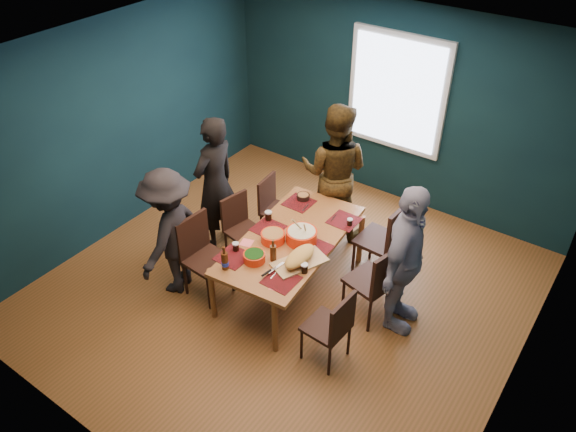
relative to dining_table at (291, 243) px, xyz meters
The scene contains 26 objects.
room 0.75m from the dining_table, 95.17° to the left, with size 5.01×5.01×2.71m.
dining_table is the anchor object (origin of this frame).
chair_left_far 1.01m from the dining_table, 137.84° to the left, with size 0.42×0.42×0.85m.
chair_left_mid 0.84m from the dining_table, behind, with size 0.45×0.45×0.85m.
chair_left_near 1.00m from the dining_table, 143.06° to the right, with size 0.47×0.47×0.97m.
chair_right_far 1.10m from the dining_table, 44.30° to the left, with size 0.49×0.49×1.03m.
chair_right_mid 1.02m from the dining_table, ahead, with size 0.53×0.53×0.97m.
chair_right_near 1.16m from the dining_table, 34.13° to the right, with size 0.41×0.41×0.87m.
person_far_left 1.27m from the dining_table, behind, with size 0.63×0.42×1.74m, color black.
person_back 1.24m from the dining_table, 98.99° to the left, with size 0.87×0.68×1.79m, color black.
person_right 1.27m from the dining_table, ahead, with size 1.00×0.42×1.71m, color white.
person_near_left 1.32m from the dining_table, 145.90° to the right, with size 0.99×0.57×1.54m, color black.
bowl_salad 0.24m from the dining_table, 131.23° to the right, with size 0.26×0.26×0.11m.
bowl_dumpling 0.19m from the dining_table, 11.82° to the left, with size 0.34×0.34×0.32m.
bowl_herbs 0.55m from the dining_table, 99.79° to the right, with size 0.23×0.23×0.10m.
cutting_board 0.45m from the dining_table, 43.19° to the right, with size 0.48×0.73×0.15m.
small_bowl 0.78m from the dining_table, 114.13° to the left, with size 0.16×0.16×0.07m.
beer_bottle_a 0.85m from the dining_table, 107.97° to the right, with size 0.08×0.08×0.28m.
beer_bottle_b 0.45m from the dining_table, 81.21° to the right, with size 0.07×0.07×0.26m.
cola_glass_a 0.63m from the dining_table, 124.87° to the right, with size 0.07×0.07×0.10m.
cola_glass_b 0.58m from the dining_table, 41.14° to the right, with size 0.07×0.07×0.10m.
cola_glass_c 0.71m from the dining_table, 54.82° to the left, with size 0.06×0.06×0.09m.
cola_glass_d 0.44m from the dining_table, 162.10° to the left, with size 0.08×0.08×0.11m.
napkin_a 0.36m from the dining_table, 14.65° to the left, with size 0.13×0.13×0.00m, color #FF6B6F.
napkin_b 0.49m from the dining_table, 134.86° to the right, with size 0.13×0.13×0.00m, color #FF6B6F.
napkin_c 0.79m from the dining_table, 65.56° to the right, with size 0.12×0.12×0.00m, color #FF6B6F.
Camera 1 is at (2.77, -3.87, 4.49)m, focal length 35.00 mm.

